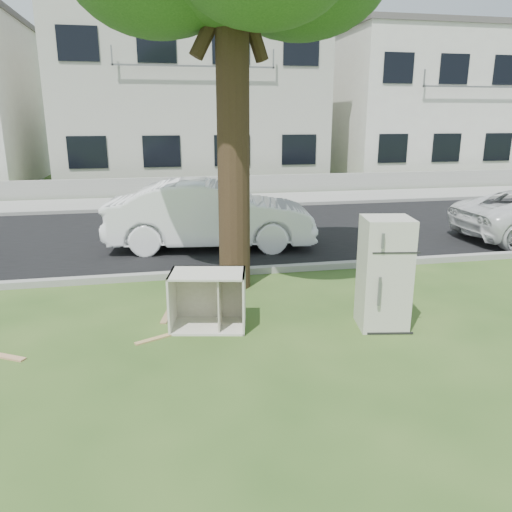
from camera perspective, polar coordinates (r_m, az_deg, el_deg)
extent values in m
plane|color=#2D4F1C|center=(7.28, 3.01, -7.73)|extent=(120.00, 120.00, 0.00)
cube|color=black|center=(12.91, -3.61, 2.70)|extent=(120.00, 7.00, 0.01)
cube|color=gray|center=(9.52, -0.64, -2.01)|extent=(120.00, 0.18, 0.12)
cube|color=gray|center=(16.36, -5.34, 5.40)|extent=(120.00, 0.18, 0.12)
cube|color=gray|center=(17.78, -5.85, 6.22)|extent=(120.00, 2.80, 0.01)
cube|color=gray|center=(19.31, -6.37, 7.98)|extent=(120.00, 0.15, 0.70)
cylinder|color=black|center=(8.37, -2.61, 13.66)|extent=(0.54, 0.54, 5.20)
cube|color=#B8B9A9|center=(24.04, -7.74, 17.19)|extent=(11.00, 8.00, 7.20)
cube|color=#595451|center=(24.43, -8.09, 25.93)|extent=(11.22, 8.16, 0.24)
cube|color=white|center=(27.61, 19.03, 15.67)|extent=(10.00, 8.00, 6.60)
cube|color=#595451|center=(27.87, 19.70, 22.69)|extent=(10.20, 8.16, 0.24)
cube|color=#B7B0A5|center=(7.15, 14.45, -1.94)|extent=(0.74, 0.70, 1.57)
cube|color=white|center=(7.05, -5.51, -5.02)|extent=(1.15, 0.84, 0.81)
cube|color=tan|center=(7.01, -9.76, -8.82)|extent=(0.96, 0.51, 0.02)
cube|color=#9C7C56|center=(7.75, -9.97, -6.40)|extent=(0.27, 0.82, 0.02)
imported|color=white|center=(11.32, -5.20, 4.74)|extent=(4.78, 2.17, 1.52)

